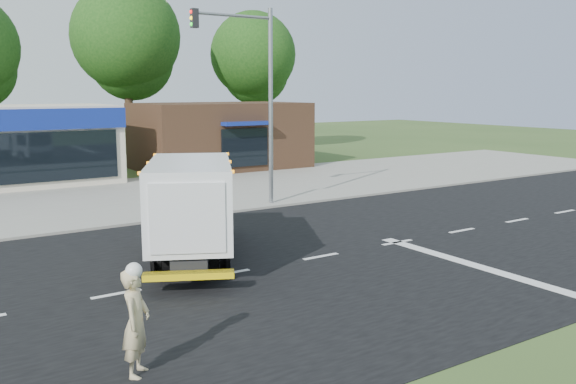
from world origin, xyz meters
The scene contains 10 objects.
ground centered at (0.00, 0.00, 0.00)m, with size 120.00×120.00×0.00m, color #385123.
road_asphalt centered at (0.00, 0.00, 0.00)m, with size 60.00×14.00×0.02m, color black.
sidewalk centered at (0.00, 8.20, 0.06)m, with size 60.00×2.40×0.12m, color gray.
parking_apron centered at (0.00, 14.00, 0.01)m, with size 60.00×9.00×0.02m, color gray.
lane_markings centered at (1.35, -1.35, 0.02)m, with size 55.20×7.00×0.01m.
ems_box_truck centered at (-3.21, 1.81, 1.68)m, with size 4.69×6.79×2.91m.
emergency_worker centered at (-6.99, -4.26, 0.96)m, with size 0.76×0.81×1.97m.
brown_storefront centered at (7.00, 19.98, 2.00)m, with size 10.00×6.70×4.00m.
traffic_signal_pole centered at (2.35, 7.60, 4.92)m, with size 3.51×0.25×8.00m.
background_trees centered at (-0.85, 28.16, 7.38)m, with size 36.77×7.39×12.10m.
Camera 1 is at (-10.17, -13.76, 4.78)m, focal length 38.00 mm.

